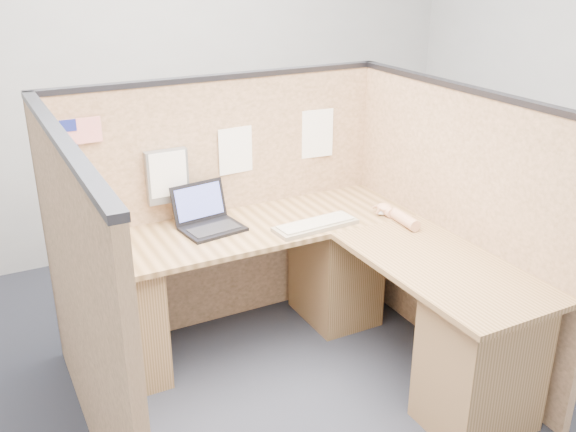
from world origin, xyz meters
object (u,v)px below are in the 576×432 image
l_desk (308,303)px  laptop (208,217)px  keyboard (315,225)px  mouse (384,211)px

l_desk → laptop: size_ratio=5.52×
keyboard → mouse: (0.45, -0.02, 0.00)m
laptop → keyboard: laptop is taller
keyboard → laptop: bearing=147.3°
keyboard → l_desk: bearing=-131.5°
laptop → l_desk: bearing=-61.6°
keyboard → mouse: mouse is taller
laptop → keyboard: size_ratio=0.71×
l_desk → keyboard: keyboard is taller
laptop → mouse: laptop is taller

